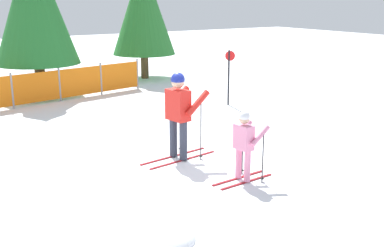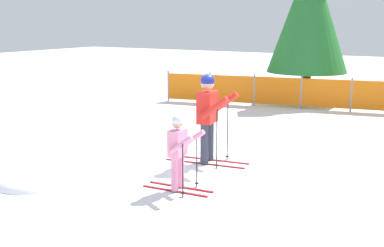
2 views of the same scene
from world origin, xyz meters
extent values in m
plane|color=white|center=(0.00, 0.00, 0.00)|extent=(60.00, 60.00, 0.00)
cube|color=maroon|center=(0.14, -0.05, 0.01)|extent=(1.58, 0.28, 0.02)
cube|color=maroon|center=(0.19, -0.35, 0.01)|extent=(1.58, 0.28, 0.02)
cylinder|color=#333847|center=(0.14, -0.05, 0.40)|extent=(0.15, 0.15, 0.75)
cylinder|color=#333847|center=(0.19, -0.35, 0.40)|extent=(0.15, 0.15, 0.75)
cube|color=red|center=(0.17, -0.20, 1.06)|extent=(0.34, 0.50, 0.58)
cylinder|color=red|center=(0.36, 0.12, 1.11)|extent=(0.56, 0.20, 0.46)
cylinder|color=red|center=(0.44, -0.45, 1.11)|extent=(0.56, 0.20, 0.46)
sphere|color=#D8AD8C|center=(0.17, -0.20, 1.51)|extent=(0.25, 0.25, 0.25)
sphere|color=navy|center=(0.17, -0.20, 1.55)|extent=(0.26, 0.26, 0.26)
cylinder|color=black|center=(0.42, 0.15, 0.58)|extent=(0.02, 0.02, 1.17)
cylinder|color=black|center=(0.42, 0.15, 0.06)|extent=(0.07, 0.07, 0.01)
cylinder|color=black|center=(0.51, -0.47, 0.58)|extent=(0.02, 0.02, 1.17)
cylinder|color=black|center=(0.51, -0.47, 0.06)|extent=(0.07, 0.07, 0.01)
cube|color=maroon|center=(0.50, -1.67, 0.01)|extent=(1.14, 0.14, 0.02)
cube|color=maroon|center=(0.52, -1.88, 0.01)|extent=(1.14, 0.14, 0.02)
cylinder|color=pink|center=(0.50, -1.67, 0.29)|extent=(0.11, 0.11, 0.54)
cylinder|color=pink|center=(0.52, -1.88, 0.29)|extent=(0.11, 0.11, 0.54)
cube|color=pink|center=(0.51, -1.77, 0.77)|extent=(0.22, 0.35, 0.42)
cylinder|color=pink|center=(0.66, -1.55, 0.81)|extent=(0.41, 0.12, 0.32)
cylinder|color=pink|center=(0.70, -1.97, 0.81)|extent=(0.41, 0.12, 0.32)
sphere|color=#D8AD8C|center=(0.51, -1.77, 1.09)|extent=(0.18, 0.18, 0.18)
sphere|color=white|center=(0.51, -1.77, 1.12)|extent=(0.19, 0.19, 0.19)
cylinder|color=black|center=(0.70, -1.51, 0.42)|extent=(0.02, 0.02, 0.84)
cylinder|color=black|center=(0.70, -1.51, 0.06)|extent=(0.07, 0.07, 0.01)
cylinder|color=black|center=(0.74, -2.00, 0.42)|extent=(0.02, 0.02, 0.84)
cylinder|color=black|center=(0.74, -2.00, 0.06)|extent=(0.07, 0.07, 0.01)
cylinder|color=gray|center=(-1.56, 5.95, 0.51)|extent=(0.06, 0.06, 1.02)
cylinder|color=gray|center=(-0.13, 6.24, 0.51)|extent=(0.06, 0.06, 1.02)
cylinder|color=gray|center=(1.29, 6.53, 0.51)|extent=(0.06, 0.06, 1.02)
cylinder|color=gray|center=(2.72, 6.81, 0.51)|extent=(0.06, 0.06, 1.02)
cube|color=orange|center=(-0.85, 6.09, 0.51)|extent=(1.43, 0.32, 0.85)
cube|color=orange|center=(0.58, 6.38, 0.51)|extent=(1.43, 0.32, 0.85)
cube|color=orange|center=(2.00, 6.67, 0.51)|extent=(1.43, 0.32, 0.85)
cylinder|color=#4C3823|center=(-0.38, 7.41, 0.50)|extent=(0.32, 0.32, 1.01)
cone|color=#236D2C|center=(-0.38, 7.41, 2.88)|extent=(2.56, 2.56, 3.75)
cylinder|color=#4C3823|center=(3.91, 8.63, 0.46)|extent=(0.29, 0.29, 0.92)
cone|color=#266D2B|center=(3.91, 8.63, 2.64)|extent=(2.35, 2.35, 3.44)
cylinder|color=black|center=(3.81, 3.13, 0.79)|extent=(0.05, 0.05, 1.58)
cylinder|color=red|center=(3.84, 3.11, 1.42)|extent=(0.25, 0.16, 0.28)
ellipsoid|color=white|center=(-1.76, -2.86, 0.00)|extent=(1.09, 0.92, 0.43)
camera|label=1|loc=(-4.33, -7.82, 3.05)|focal=45.00mm
camera|label=2|loc=(4.43, -7.91, 2.64)|focal=45.00mm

